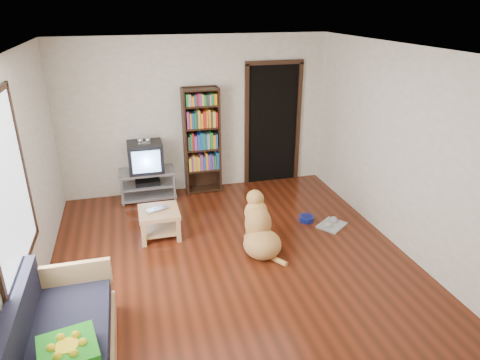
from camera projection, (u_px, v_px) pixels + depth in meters
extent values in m
plane|color=#521D0E|center=(233.00, 263.00, 5.43)|extent=(5.00, 5.00, 0.00)
plane|color=white|center=(232.00, 50.00, 4.43)|extent=(5.00, 5.00, 0.00)
plane|color=silver|center=(196.00, 116.00, 7.16)|extent=(4.50, 0.00, 4.50)
plane|color=silver|center=(328.00, 304.00, 2.70)|extent=(4.50, 0.00, 4.50)
plane|color=silver|center=(20.00, 188.00, 4.39)|extent=(0.00, 5.00, 5.00)
plane|color=silver|center=(403.00, 151.00, 5.46)|extent=(0.00, 5.00, 5.00)
cube|color=green|center=(68.00, 353.00, 3.39)|extent=(0.52, 0.52, 0.15)
imported|color=silver|center=(159.00, 210.00, 5.88)|extent=(0.35, 0.28, 0.02)
cylinder|color=navy|center=(306.00, 219.00, 6.45)|extent=(0.22, 0.22, 0.08)
cube|color=#AAAAAA|center=(332.00, 225.00, 6.31)|extent=(0.51, 0.49, 0.03)
cube|color=white|center=(7.00, 189.00, 3.87)|extent=(0.02, 1.30, 1.60)
cube|color=black|center=(25.00, 265.00, 4.19)|extent=(0.03, 1.42, 0.06)
cube|color=black|center=(23.00, 163.00, 4.50)|extent=(0.03, 0.06, 1.70)
cube|color=black|center=(273.00, 125.00, 7.56)|extent=(0.90, 0.02, 2.10)
cube|color=black|center=(247.00, 127.00, 7.43)|extent=(0.07, 0.05, 2.14)
cube|color=black|center=(298.00, 123.00, 7.66)|extent=(0.07, 0.05, 2.14)
cube|color=black|center=(275.00, 62.00, 7.13)|extent=(1.03, 0.05, 0.07)
cube|color=#99999E|center=(147.00, 172.00, 7.04)|extent=(0.90, 0.45, 0.04)
cube|color=#99999E|center=(148.00, 184.00, 7.12)|extent=(0.86, 0.42, 0.03)
cube|color=#99999E|center=(149.00, 195.00, 7.20)|extent=(0.90, 0.45, 0.04)
cylinder|color=#99999E|center=(122.00, 192.00, 6.85)|extent=(0.04, 0.04, 0.50)
cylinder|color=#99999E|center=(175.00, 187.00, 7.05)|extent=(0.04, 0.04, 0.50)
cylinder|color=#99999E|center=(122.00, 182.00, 7.20)|extent=(0.04, 0.04, 0.50)
cylinder|color=#99999E|center=(172.00, 178.00, 7.40)|extent=(0.04, 0.04, 0.50)
cube|color=black|center=(148.00, 182.00, 7.11)|extent=(0.40, 0.30, 0.07)
cube|color=black|center=(145.00, 157.00, 6.94)|extent=(0.55, 0.48, 0.48)
cube|color=black|center=(145.00, 153.00, 7.11)|extent=(0.40, 0.14, 0.36)
cube|color=#8CBFF2|center=(146.00, 162.00, 6.72)|extent=(0.44, 0.02, 0.36)
cube|color=silver|center=(144.00, 143.00, 6.80)|extent=(0.20, 0.07, 0.02)
sphere|color=silver|center=(140.00, 141.00, 6.76)|extent=(0.09, 0.09, 0.09)
sphere|color=silver|center=(148.00, 140.00, 6.79)|extent=(0.09, 0.09, 0.09)
cube|color=black|center=(185.00, 143.00, 7.11)|extent=(0.03, 0.30, 1.80)
cube|color=black|center=(218.00, 140.00, 7.25)|extent=(0.03, 0.30, 1.80)
cube|color=black|center=(200.00, 139.00, 7.31)|extent=(0.60, 0.02, 1.80)
cube|color=black|center=(204.00, 189.00, 7.52)|extent=(0.56, 0.28, 0.02)
cube|color=black|center=(203.00, 169.00, 7.37)|extent=(0.56, 0.28, 0.03)
cube|color=black|center=(202.00, 149.00, 7.23)|extent=(0.56, 0.28, 0.02)
cube|color=black|center=(201.00, 127.00, 7.09)|extent=(0.56, 0.28, 0.02)
cube|color=black|center=(201.00, 105.00, 6.95)|extent=(0.56, 0.28, 0.02)
cube|color=black|center=(200.00, 89.00, 6.85)|extent=(0.56, 0.28, 0.02)
cube|color=#1E1E2D|center=(64.00, 351.00, 3.62)|extent=(0.74, 1.74, 0.18)
cube|color=#1E1E2D|center=(14.00, 334.00, 3.43)|extent=(0.12, 1.74, 0.40)
cube|color=tan|center=(71.00, 276.00, 4.32)|extent=(0.80, 0.06, 0.30)
cube|color=tan|center=(159.00, 212.00, 5.93)|extent=(0.55, 0.55, 0.06)
cube|color=tan|center=(160.00, 229.00, 6.03)|extent=(0.45, 0.45, 0.03)
cube|color=tan|center=(144.00, 235.00, 5.74)|extent=(0.06, 0.06, 0.34)
cube|color=tan|center=(179.00, 231.00, 5.85)|extent=(0.06, 0.06, 0.34)
cube|color=tan|center=(142.00, 219.00, 6.16)|extent=(0.06, 0.06, 0.34)
cube|color=tan|center=(174.00, 215.00, 6.27)|extent=(0.06, 0.06, 0.34)
ellipsoid|color=#B97D47|center=(262.00, 244.00, 5.56)|extent=(0.50, 0.54, 0.37)
ellipsoid|color=tan|center=(258.00, 223.00, 5.66)|extent=(0.36, 0.39, 0.48)
ellipsoid|color=tan|center=(256.00, 212.00, 5.70)|extent=(0.31, 0.28, 0.34)
ellipsoid|color=tan|center=(255.00, 198.00, 5.68)|extent=(0.23, 0.25, 0.21)
ellipsoid|color=gold|center=(252.00, 196.00, 5.80)|extent=(0.09, 0.19, 0.09)
sphere|color=black|center=(251.00, 193.00, 5.87)|extent=(0.04, 0.04, 0.04)
ellipsoid|color=tan|center=(250.00, 200.00, 5.63)|extent=(0.05, 0.07, 0.15)
ellipsoid|color=#B88647|center=(262.00, 199.00, 5.67)|extent=(0.05, 0.07, 0.15)
cylinder|color=tan|center=(248.00, 228.00, 5.87)|extent=(0.08, 0.12, 0.40)
cylinder|color=#D68952|center=(259.00, 226.00, 5.91)|extent=(0.08, 0.12, 0.40)
sphere|color=#B68146|center=(247.00, 237.00, 5.99)|extent=(0.10, 0.10, 0.10)
sphere|color=#BB9048|center=(258.00, 235.00, 6.02)|extent=(0.10, 0.10, 0.10)
cylinder|color=tan|center=(276.00, 260.00, 5.44)|extent=(0.23, 0.33, 0.08)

